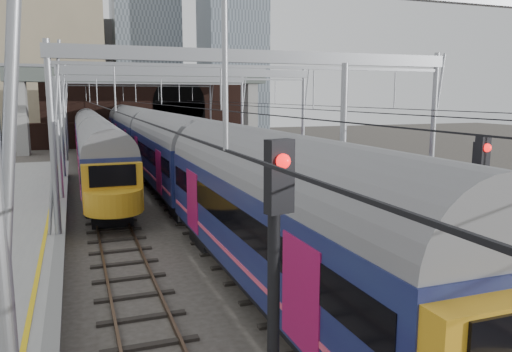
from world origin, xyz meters
name	(u,v)px	position (x,y,z in m)	size (l,w,h in m)	color
ground	(375,320)	(0.00, 0.00, 0.00)	(160.00, 160.00, 0.00)	#38332D
tracks	(222,206)	(0.00, 15.00, 0.02)	(14.40, 80.00, 0.22)	#4C3828
overhead_line	(193,88)	(0.00, 21.49, 6.57)	(16.80, 80.00, 8.00)	gray
retaining_wall	(149,110)	(1.40, 51.93, 4.33)	(28.00, 2.75, 9.00)	#311B16
overbridge	(143,85)	(0.00, 46.00, 7.27)	(28.00, 3.00, 9.25)	gray
city_skyline	(138,24)	(2.73, 70.48, 17.09)	(37.50, 27.50, 60.00)	tan
train_main	(150,141)	(-2.00, 27.87, 2.59)	(2.98, 68.74, 5.06)	black
train_second	(92,139)	(-6.00, 34.39, 2.41)	(2.67, 46.38, 4.64)	black
signal_near_left	(275,287)	(-4.93, -4.78, 3.41)	(0.42, 0.49, 5.50)	black
signal_near_centre	(474,220)	(1.06, -2.19, 3.25)	(0.40, 0.48, 5.19)	black
equip_cover_a	(402,282)	(2.31, 1.95, 0.06)	(0.96, 0.67, 0.11)	#174EAF
equip_cover_b	(324,258)	(1.09, 5.04, 0.05)	(0.84, 0.59, 0.10)	#174EAF
equip_cover_c	(387,220)	(6.70, 9.15, 0.05)	(0.93, 0.65, 0.11)	#174EAF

